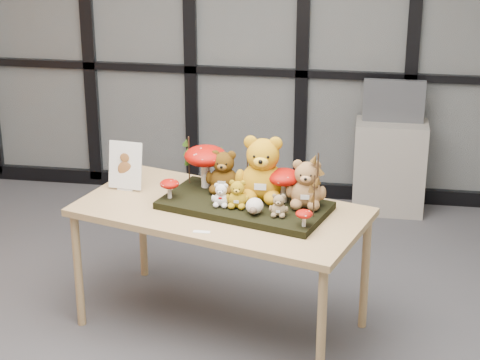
% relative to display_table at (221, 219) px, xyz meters
% --- Properties ---
extents(floor, '(5.00, 5.00, 0.00)m').
position_rel_display_table_xyz_m(floor, '(-0.18, -0.32, -0.71)').
color(floor, '#4A4A4E').
rests_on(floor, ground).
extents(room_shell, '(5.00, 5.00, 5.00)m').
position_rel_display_table_xyz_m(room_shell, '(-0.18, -0.32, 0.97)').
color(room_shell, '#BBB9B1').
rests_on(room_shell, floor).
extents(glass_partition, '(4.90, 0.06, 2.78)m').
position_rel_display_table_xyz_m(glass_partition, '(-0.18, 2.15, 0.70)').
color(glass_partition, '#2D383F').
rests_on(glass_partition, floor).
extents(display_table, '(1.83, 1.28, 0.78)m').
position_rel_display_table_xyz_m(display_table, '(0.00, 0.00, 0.00)').
color(display_table, tan).
rests_on(display_table, floor).
extents(diorama_tray, '(1.05, 0.73, 0.04)m').
position_rel_display_table_xyz_m(diorama_tray, '(0.14, 0.02, 0.09)').
color(diorama_tray, black).
rests_on(diorama_tray, display_table).
extents(bear_pooh_yellow, '(0.39, 0.37, 0.42)m').
position_rel_display_table_xyz_m(bear_pooh_yellow, '(0.23, 0.10, 0.32)').
color(bear_pooh_yellow, '#C88B11').
rests_on(bear_pooh_yellow, diorama_tray).
extents(bear_brown_medium, '(0.26, 0.25, 0.28)m').
position_rel_display_table_xyz_m(bear_brown_medium, '(-0.01, 0.18, 0.25)').
color(bear_brown_medium, '#4A2F0A').
rests_on(bear_brown_medium, diorama_tray).
extents(bear_tan_back, '(0.28, 0.27, 0.30)m').
position_rel_display_table_xyz_m(bear_tan_back, '(0.49, 0.03, 0.26)').
color(bear_tan_back, olive).
rests_on(bear_tan_back, diorama_tray).
extents(bear_small_yellow, '(0.17, 0.16, 0.18)m').
position_rel_display_table_xyz_m(bear_small_yellow, '(0.11, -0.05, 0.20)').
color(bear_small_yellow, '#AD8611').
rests_on(bear_small_yellow, diorama_tray).
extents(bear_white_bow, '(0.14, 0.13, 0.15)m').
position_rel_display_table_xyz_m(bear_white_bow, '(0.01, -0.05, 0.18)').
color(bear_white_bow, white).
rests_on(bear_white_bow, diorama_tray).
extents(bear_beige_small, '(0.13, 0.13, 0.14)m').
position_rel_display_table_xyz_m(bear_beige_small, '(0.35, -0.14, 0.18)').
color(bear_beige_small, olive).
rests_on(bear_beige_small, diorama_tray).
extents(plush_cream_hedgehog, '(0.09, 0.09, 0.10)m').
position_rel_display_table_xyz_m(plush_cream_hedgehog, '(0.22, -0.13, 0.16)').
color(plush_cream_hedgehog, '#F1E5CE').
rests_on(plush_cream_hedgehog, diorama_tray).
extents(mushroom_back_left, '(0.25, 0.25, 0.28)m').
position_rel_display_table_xyz_m(mushroom_back_left, '(-0.13, 0.23, 0.25)').
color(mushroom_back_left, '#9B0B05').
rests_on(mushroom_back_left, diorama_tray).
extents(mushroom_back_right, '(0.20, 0.20, 0.22)m').
position_rel_display_table_xyz_m(mushroom_back_right, '(0.36, 0.07, 0.22)').
color(mushroom_back_right, '#9B0B05').
rests_on(mushroom_back_right, diorama_tray).
extents(mushroom_front_left, '(0.11, 0.11, 0.13)m').
position_rel_display_table_xyz_m(mushroom_front_left, '(-0.31, 0.02, 0.17)').
color(mushroom_front_left, '#9B0B05').
rests_on(mushroom_front_left, diorama_tray).
extents(mushroom_front_right, '(0.09, 0.09, 0.10)m').
position_rel_display_table_xyz_m(mushroom_front_right, '(0.51, -0.26, 0.16)').
color(mushroom_front_right, '#9B0B05').
rests_on(mushroom_front_right, diorama_tray).
extents(sprig_green_far_left, '(0.05, 0.05, 0.30)m').
position_rel_display_table_xyz_m(sprig_green_far_left, '(-0.24, 0.27, 0.26)').
color(sprig_green_far_left, '#163E0E').
rests_on(sprig_green_far_left, diorama_tray).
extents(sprig_green_mid_left, '(0.05, 0.05, 0.25)m').
position_rel_display_table_xyz_m(sprig_green_mid_left, '(-0.06, 0.27, 0.23)').
color(sprig_green_mid_left, '#163E0E').
rests_on(sprig_green_mid_left, diorama_tray).
extents(sprig_dry_far_right, '(0.05, 0.05, 0.33)m').
position_rel_display_table_xyz_m(sprig_dry_far_right, '(0.56, 0.00, 0.27)').
color(sprig_dry_far_right, brown).
rests_on(sprig_dry_far_right, diorama_tray).
extents(sprig_dry_mid_right, '(0.05, 0.05, 0.25)m').
position_rel_display_table_xyz_m(sprig_dry_mid_right, '(0.55, -0.12, 0.23)').
color(sprig_dry_mid_right, brown).
rests_on(sprig_dry_mid_right, diorama_tray).
extents(sprig_green_centre, '(0.05, 0.05, 0.21)m').
position_rel_display_table_xyz_m(sprig_green_centre, '(0.12, 0.22, 0.21)').
color(sprig_green_centre, '#163E0E').
rests_on(sprig_green_centre, diorama_tray).
extents(sign_holder, '(0.22, 0.09, 0.30)m').
position_rel_display_table_xyz_m(sign_holder, '(-0.63, 0.21, 0.21)').
color(sign_holder, silver).
rests_on(sign_holder, display_table).
extents(label_card, '(0.09, 0.03, 0.00)m').
position_rel_display_table_xyz_m(label_card, '(-0.05, -0.33, 0.07)').
color(label_card, white).
rests_on(label_card, display_table).
extents(cabinet, '(0.56, 0.32, 0.74)m').
position_rel_display_table_xyz_m(cabinet, '(1.00, 1.95, -0.34)').
color(cabinet, gray).
rests_on(cabinet, floor).
extents(monitor, '(0.47, 0.05, 0.33)m').
position_rel_display_table_xyz_m(monitor, '(1.00, 1.97, 0.19)').
color(monitor, '#4E5156').
rests_on(monitor, cabinet).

